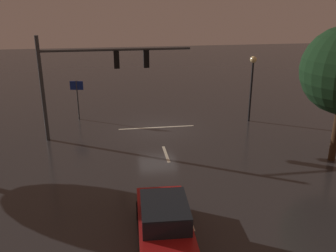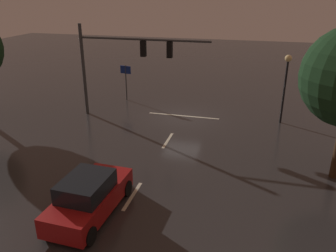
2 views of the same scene
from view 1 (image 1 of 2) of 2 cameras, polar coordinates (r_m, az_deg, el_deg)
ground_plane at (r=24.08m, az=-1.68°, el=-0.51°), size 80.00×80.00×0.00m
traffic_signal_assembly at (r=22.01m, az=-11.63°, el=8.57°), size 8.78×0.47×6.20m
lane_dash_far at (r=20.41m, az=-0.31°, el=-4.36°), size 0.16×2.20×0.01m
lane_dash_mid at (r=15.21m, az=3.04°, el=-13.55°), size 0.16×2.20×0.01m
stop_bar at (r=24.41m, az=-1.78°, el=-0.22°), size 5.00×0.16×0.01m
car_approaching at (r=13.30m, az=-0.57°, el=-14.84°), size 2.07×4.43×1.70m
street_lamp_left_kerb at (r=25.43m, az=12.90°, el=7.60°), size 0.44×0.44×4.50m
route_sign at (r=26.19m, az=-13.91°, el=5.20°), size 0.90×0.22×2.79m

